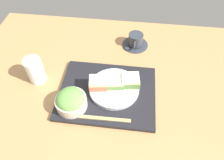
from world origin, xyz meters
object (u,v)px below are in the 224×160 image
object	(u,v)px
sandwich_near	(98,84)
salad_bowl	(71,101)
chopsticks_pair	(103,119)
sandwich_middle	(114,83)
sandwich_far	(130,81)
sandwich_plate	(114,88)
coffee_cup	(135,41)
drinking_glass	(35,70)

from	to	relation	value
sandwich_near	salad_bowl	distance (cm)	13.07
salad_bowl	chopsticks_pair	world-z (taller)	salad_bowl
sandwich_middle	salad_bowl	world-z (taller)	salad_bowl
sandwich_far	sandwich_plate	bearing A→B (deg)	-169.07
sandwich_far	coffee_cup	bearing A→B (deg)	88.13
sandwich_plate	sandwich_middle	distance (cm)	3.56
sandwich_far	drinking_glass	size ratio (longest dim) A/B	0.71
sandwich_plate	salad_bowl	bearing A→B (deg)	-147.00
sandwich_plate	sandwich_near	world-z (taller)	sandwich_near
chopsticks_pair	sandwich_plate	bearing A→B (deg)	79.51
sandwich_near	coffee_cup	size ratio (longest dim) A/B	0.61
sandwich_far	coffee_cup	world-z (taller)	sandwich_far
sandwich_far	salad_bowl	world-z (taller)	same
salad_bowl	chopsticks_pair	distance (cm)	14.26
sandwich_plate	drinking_glass	bearing A→B (deg)	175.16
sandwich_middle	coffee_cup	distance (cm)	32.62
sandwich_near	coffee_cup	world-z (taller)	sandwich_near
chopsticks_pair	drinking_glass	bearing A→B (deg)	151.18
sandwich_plate	coffee_cup	distance (cm)	32.47
sandwich_far	salad_bowl	distance (cm)	25.21
salad_bowl	coffee_cup	xyz separation A→B (cm)	(23.36, 41.90, -2.33)
sandwich_plate	salad_bowl	world-z (taller)	salad_bowl
chopsticks_pair	sandwich_middle	bearing A→B (deg)	79.51
sandwich_near	drinking_glass	bearing A→B (deg)	171.59
sandwich_plate	sandwich_far	world-z (taller)	sandwich_far
sandwich_middle	sandwich_near	bearing A→B (deg)	-169.07
coffee_cup	sandwich_far	bearing A→B (deg)	-91.87
sandwich_far	chopsticks_pair	bearing A→B (deg)	-119.90
sandwich_plate	coffee_cup	world-z (taller)	coffee_cup
sandwich_near	sandwich_far	world-z (taller)	sandwich_far
sandwich_plate	drinking_glass	size ratio (longest dim) A/B	1.79
salad_bowl	coffee_cup	size ratio (longest dim) A/B	0.92
sandwich_plate	coffee_cup	xyz separation A→B (cm)	(7.48, 31.59, 0.40)
sandwich_near	chopsticks_pair	xyz separation A→B (cm)	(3.75, -13.55, -4.13)
sandwich_far	sandwich_near	bearing A→B (deg)	-169.07
sandwich_far	drinking_glass	world-z (taller)	drinking_glass
sandwich_plate	salad_bowl	xyz separation A→B (cm)	(-15.88, -10.31, 2.73)
chopsticks_pair	drinking_glass	size ratio (longest dim) A/B	1.82
sandwich_near	chopsticks_pair	bearing A→B (deg)	-74.53
coffee_cup	drinking_glass	distance (cm)	51.34
sandwich_plate	sandwich_middle	bearing A→B (deg)	135.00
sandwich_near	sandwich_far	bearing A→B (deg)	10.93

